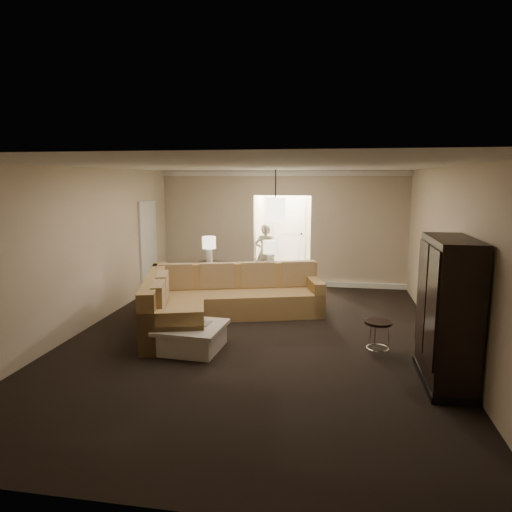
% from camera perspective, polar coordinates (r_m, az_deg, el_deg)
% --- Properties ---
extents(ground, '(8.00, 8.00, 0.00)m').
position_cam_1_polar(ground, '(7.64, -0.23, -10.30)').
color(ground, black).
rests_on(ground, ground).
extents(wall_back, '(6.00, 0.04, 2.80)m').
position_cam_1_polar(wall_back, '(11.21, 3.26, 3.46)').
color(wall_back, '#C2AF93').
rests_on(wall_back, ground).
extents(wall_front, '(6.00, 0.04, 2.80)m').
position_cam_1_polar(wall_front, '(3.52, -11.61, -10.60)').
color(wall_front, '#C2AF93').
rests_on(wall_front, ground).
extents(wall_left, '(0.04, 8.00, 2.80)m').
position_cam_1_polar(wall_left, '(8.33, -21.03, 0.67)').
color(wall_left, '#C2AF93').
rests_on(wall_left, ground).
extents(wall_right, '(0.04, 8.00, 2.80)m').
position_cam_1_polar(wall_right, '(7.39, 23.32, -0.54)').
color(wall_right, '#C2AF93').
rests_on(wall_right, ground).
extents(ceiling, '(6.00, 8.00, 0.02)m').
position_cam_1_polar(ceiling, '(7.18, -0.25, 11.19)').
color(ceiling, silver).
rests_on(ceiling, wall_back).
extents(crown_molding, '(6.00, 0.10, 0.12)m').
position_cam_1_polar(crown_molding, '(11.09, 3.29, 10.28)').
color(crown_molding, white).
rests_on(crown_molding, wall_back).
extents(baseboard, '(6.00, 0.10, 0.12)m').
position_cam_1_polar(baseboard, '(11.38, 3.16, -3.29)').
color(baseboard, white).
rests_on(baseboard, ground).
extents(side_door, '(0.05, 0.90, 2.10)m').
position_cam_1_polar(side_door, '(10.84, -13.29, 1.14)').
color(side_door, white).
rests_on(side_door, ground).
extents(foyer, '(1.44, 2.02, 2.80)m').
position_cam_1_polar(foyer, '(12.55, 3.93, 3.66)').
color(foyer, white).
rests_on(foyer, ground).
extents(sectional_sofa, '(3.42, 3.30, 0.97)m').
position_cam_1_polar(sectional_sofa, '(8.47, -4.78, -5.58)').
color(sectional_sofa, brown).
rests_on(sectional_sofa, ground).
extents(coffee_table, '(1.03, 1.03, 0.40)m').
position_cam_1_polar(coffee_table, '(7.20, -8.04, -10.00)').
color(coffee_table, beige).
rests_on(coffee_table, ground).
extents(console_table, '(2.00, 1.01, 0.76)m').
position_cam_1_polar(console_table, '(9.98, -2.17, -2.84)').
color(console_table, black).
rests_on(console_table, ground).
extents(armoire, '(0.56, 1.31, 1.89)m').
position_cam_1_polar(armoire, '(6.30, 22.80, -6.81)').
color(armoire, black).
rests_on(armoire, ground).
extents(drink_table, '(0.41, 0.41, 0.51)m').
position_cam_1_polar(drink_table, '(7.14, 15.03, -8.99)').
color(drink_table, black).
rests_on(drink_table, ground).
extents(table_lamp_left, '(0.30, 0.30, 0.58)m').
position_cam_1_polar(table_lamp_left, '(10.24, -5.89, 1.37)').
color(table_lamp_left, silver).
rests_on(table_lamp_left, console_table).
extents(table_lamp_right, '(0.30, 0.30, 0.58)m').
position_cam_1_polar(table_lamp_right, '(9.51, 1.79, 0.78)').
color(table_lamp_right, silver).
rests_on(table_lamp_right, console_table).
extents(pendant_light, '(0.38, 0.38, 1.09)m').
position_cam_1_polar(pendant_light, '(9.87, 2.44, 5.85)').
color(pendant_light, black).
rests_on(pendant_light, ceiling).
extents(person, '(0.61, 0.42, 1.64)m').
position_cam_1_polar(person, '(11.64, 1.19, 0.82)').
color(person, beige).
rests_on(person, ground).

